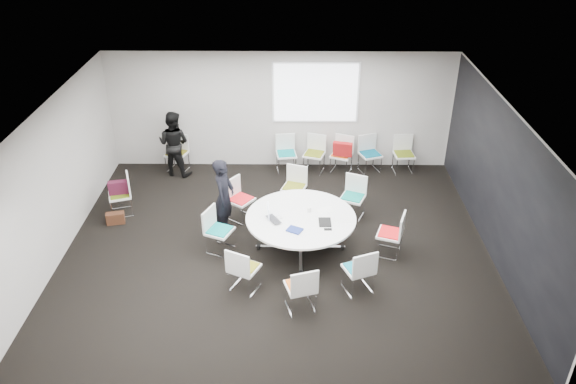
{
  "coord_description": "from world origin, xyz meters",
  "views": [
    {
      "loc": [
        0.29,
        -8.76,
        6.28
      ],
      "look_at": [
        0.2,
        0.4,
        1.0
      ],
      "focal_mm": 35.0,
      "sensor_mm": 36.0,
      "label": 1
    }
  ],
  "objects_px": {
    "chair_ring_b": "(352,204)",
    "chair_person_back": "(177,160)",
    "maroon_bag": "(118,187)",
    "chair_back_a": "(286,160)",
    "laptop": "(276,219)",
    "chair_back_b": "(314,160)",
    "chair_back_d": "(369,161)",
    "chair_ring_d": "(241,207)",
    "person_back": "(174,144)",
    "chair_ring_f": "(244,276)",
    "chair_back_c": "(341,161)",
    "brown_bag": "(116,218)",
    "chair_ring_g": "(301,295)",
    "chair_back_e": "(403,161)",
    "person_main": "(224,197)",
    "chair_ring_a": "(390,241)",
    "chair_ring_e": "(220,238)",
    "cup": "(309,210)",
    "chair_spare_left": "(122,202)",
    "conference_table": "(301,226)",
    "chair_ring_c": "(294,194)"
  },
  "relations": [
    {
      "from": "chair_back_a",
      "to": "cup",
      "type": "distance_m",
      "value": 3.1
    },
    {
      "from": "chair_back_b",
      "to": "maroon_bag",
      "type": "distance_m",
      "value": 4.54
    },
    {
      "from": "maroon_bag",
      "to": "chair_ring_b",
      "type": "bearing_deg",
      "value": -0.65
    },
    {
      "from": "chair_back_c",
      "to": "chair_back_e",
      "type": "bearing_deg",
      "value": -156.02
    },
    {
      "from": "chair_person_back",
      "to": "laptop",
      "type": "distance_m",
      "value": 4.14
    },
    {
      "from": "chair_ring_e",
      "to": "chair_ring_g",
      "type": "distance_m",
      "value": 2.2
    },
    {
      "from": "conference_table",
      "to": "chair_back_c",
      "type": "distance_m",
      "value": 3.33
    },
    {
      "from": "chair_ring_a",
      "to": "brown_bag",
      "type": "distance_m",
      "value": 5.51
    },
    {
      "from": "chair_back_b",
      "to": "cup",
      "type": "bearing_deg",
      "value": 103.76
    },
    {
      "from": "chair_ring_d",
      "to": "chair_back_c",
      "type": "relative_size",
      "value": 1.0
    },
    {
      "from": "chair_ring_f",
      "to": "chair_back_a",
      "type": "distance_m",
      "value": 4.44
    },
    {
      "from": "chair_ring_f",
      "to": "chair_ring_g",
      "type": "bearing_deg",
      "value": -1.21
    },
    {
      "from": "chair_back_c",
      "to": "person_back",
      "type": "distance_m",
      "value": 3.94
    },
    {
      "from": "conference_table",
      "to": "brown_bag",
      "type": "bearing_deg",
      "value": 167.05
    },
    {
      "from": "chair_back_d",
      "to": "chair_back_b",
      "type": "bearing_deg",
      "value": -19.73
    },
    {
      "from": "chair_back_a",
      "to": "chair_ring_a",
      "type": "bearing_deg",
      "value": 112.83
    },
    {
      "from": "chair_ring_b",
      "to": "person_main",
      "type": "bearing_deg",
      "value": 35.89
    },
    {
      "from": "chair_ring_f",
      "to": "chair_back_c",
      "type": "height_order",
      "value": "same"
    },
    {
      "from": "chair_ring_e",
      "to": "brown_bag",
      "type": "relative_size",
      "value": 2.44
    },
    {
      "from": "chair_ring_f",
      "to": "chair_back_e",
      "type": "height_order",
      "value": "same"
    },
    {
      "from": "person_main",
      "to": "chair_back_b",
      "type": "bearing_deg",
      "value": -24.1
    },
    {
      "from": "person_main",
      "to": "chair_back_e",
      "type": "bearing_deg",
      "value": -45.58
    },
    {
      "from": "chair_ring_e",
      "to": "maroon_bag",
      "type": "height_order",
      "value": "chair_ring_e"
    },
    {
      "from": "chair_ring_f",
      "to": "chair_back_b",
      "type": "relative_size",
      "value": 1.0
    },
    {
      "from": "chair_back_a",
      "to": "brown_bag",
      "type": "distance_m",
      "value": 4.17
    },
    {
      "from": "person_main",
      "to": "chair_ring_g",
      "type": "bearing_deg",
      "value": -136.17
    },
    {
      "from": "chair_spare_left",
      "to": "maroon_bag",
      "type": "xyz_separation_m",
      "value": [
        -0.01,
        -0.01,
        0.34
      ]
    },
    {
      "from": "chair_back_d",
      "to": "chair_spare_left",
      "type": "height_order",
      "value": "same"
    },
    {
      "from": "person_back",
      "to": "laptop",
      "type": "relative_size",
      "value": 4.32
    },
    {
      "from": "chair_ring_f",
      "to": "chair_person_back",
      "type": "relative_size",
      "value": 1.0
    },
    {
      "from": "chair_ring_b",
      "to": "chair_ring_f",
      "type": "relative_size",
      "value": 1.0
    },
    {
      "from": "chair_ring_b",
      "to": "chair_back_d",
      "type": "xyz_separation_m",
      "value": [
        0.59,
        2.01,
        0.0
      ]
    },
    {
      "from": "chair_ring_b",
      "to": "chair_person_back",
      "type": "distance_m",
      "value": 4.46
    },
    {
      "from": "chair_back_d",
      "to": "chair_person_back",
      "type": "distance_m",
      "value": 4.57
    },
    {
      "from": "chair_ring_a",
      "to": "chair_back_d",
      "type": "bearing_deg",
      "value": 19.18
    },
    {
      "from": "chair_ring_a",
      "to": "person_back",
      "type": "height_order",
      "value": "person_back"
    },
    {
      "from": "chair_back_e",
      "to": "laptop",
      "type": "height_order",
      "value": "chair_back_e"
    },
    {
      "from": "chair_ring_b",
      "to": "chair_ring_e",
      "type": "distance_m",
      "value": 2.89
    },
    {
      "from": "chair_spare_left",
      "to": "chair_ring_b",
      "type": "bearing_deg",
      "value": -109.61
    },
    {
      "from": "chair_ring_g",
      "to": "chair_person_back",
      "type": "xyz_separation_m",
      "value": [
        -2.89,
        4.87,
        0.0
      ]
    },
    {
      "from": "chair_person_back",
      "to": "chair_ring_a",
      "type": "bearing_deg",
      "value": 161.97
    },
    {
      "from": "chair_back_c",
      "to": "brown_bag",
      "type": "relative_size",
      "value": 2.44
    },
    {
      "from": "chair_back_a",
      "to": "laptop",
      "type": "distance_m",
      "value": 3.35
    },
    {
      "from": "chair_ring_e",
      "to": "brown_bag",
      "type": "bearing_deg",
      "value": -89.33
    },
    {
      "from": "chair_ring_c",
      "to": "maroon_bag",
      "type": "bearing_deg",
      "value": 24.3
    },
    {
      "from": "chair_back_a",
      "to": "chair_ring_f",
      "type": "bearing_deg",
      "value": 73.67
    },
    {
      "from": "chair_ring_g",
      "to": "chair_person_back",
      "type": "bearing_deg",
      "value": 103.44
    },
    {
      "from": "chair_ring_d",
      "to": "maroon_bag",
      "type": "height_order",
      "value": "chair_ring_d"
    },
    {
      "from": "chair_ring_d",
      "to": "brown_bag",
      "type": "height_order",
      "value": "chair_ring_d"
    },
    {
      "from": "chair_ring_c",
      "to": "chair_person_back",
      "type": "xyz_separation_m",
      "value": [
        -2.78,
        1.61,
        0.0
      ]
    }
  ]
}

